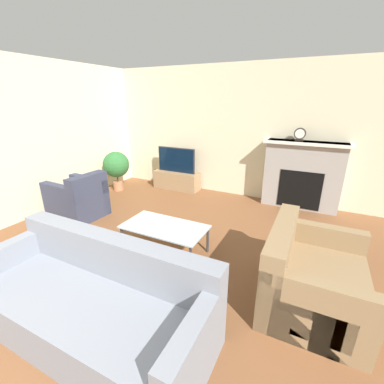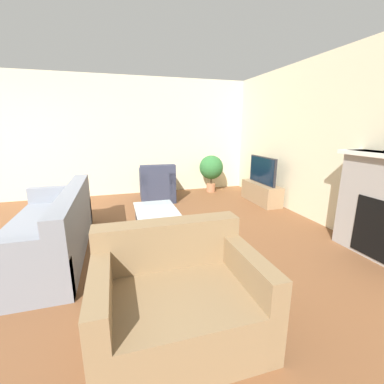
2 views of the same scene
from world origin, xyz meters
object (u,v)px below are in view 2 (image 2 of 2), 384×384
(tv, at_px, (262,170))
(couch_sectional, at_px, (51,232))
(armchair_by_window, at_px, (157,187))
(potted_plant, at_px, (211,168))
(coffee_table, at_px, (157,214))
(couch_loveseat, at_px, (178,300))

(tv, height_order, couch_sectional, tv)
(tv, bearing_deg, armchair_by_window, -111.50)
(potted_plant, bearing_deg, couch_sectional, -51.34)
(tv, height_order, coffee_table, tv)
(couch_loveseat, height_order, potted_plant, potted_plant)
(tv, xyz_separation_m, armchair_by_window, (-0.83, -2.11, -0.40))
(couch_sectional, relative_size, coffee_table, 1.97)
(couch_sectional, height_order, coffee_table, couch_sectional)
(couch_sectional, distance_m, coffee_table, 1.38)
(tv, relative_size, coffee_table, 0.81)
(armchair_by_window, height_order, potted_plant, potted_plant)
(tv, bearing_deg, couch_loveseat, -40.28)
(couch_loveseat, relative_size, coffee_table, 1.08)
(tv, relative_size, couch_loveseat, 0.76)
(couch_loveseat, relative_size, potted_plant, 1.35)
(couch_sectional, relative_size, couch_loveseat, 1.83)
(tv, height_order, armchair_by_window, tv)
(tv, bearing_deg, coffee_table, -63.81)
(couch_sectional, bearing_deg, tv, 108.88)
(armchair_by_window, distance_m, coffee_table, 2.05)
(couch_loveseat, bearing_deg, potted_plant, 66.11)
(couch_loveseat, bearing_deg, coffee_table, 85.64)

